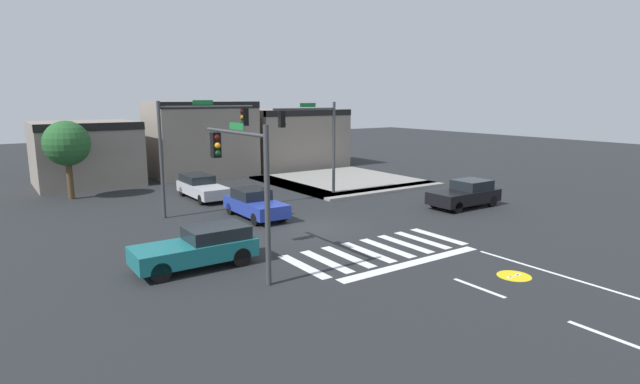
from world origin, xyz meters
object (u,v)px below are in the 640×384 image
at_px(traffic_signal_northwest, 199,135).
at_px(car_blue, 255,204).
at_px(car_silver, 202,187).
at_px(car_teal, 199,247).
at_px(roadside_tree, 67,144).
at_px(traffic_signal_northeast, 312,132).
at_px(traffic_signal_southwest, 241,168).
at_px(car_black, 466,194).

height_order(traffic_signal_northwest, car_blue, traffic_signal_northwest).
xyz_separation_m(traffic_signal_northwest, car_silver, (1.50, 3.82, -3.46)).
xyz_separation_m(car_teal, roadside_tree, (-1.82, 16.40, 2.61)).
relative_size(traffic_signal_northeast, car_silver, 1.25).
height_order(traffic_signal_northeast, car_blue, traffic_signal_northeast).
xyz_separation_m(traffic_signal_northeast, car_blue, (-5.34, -2.66, -3.30)).
height_order(traffic_signal_northeast, traffic_signal_southwest, traffic_signal_northeast).
relative_size(traffic_signal_northeast, car_black, 1.36).
height_order(traffic_signal_northwest, car_silver, traffic_signal_northwest).
bearing_deg(car_silver, car_black, 46.35).
relative_size(traffic_signal_northwest, roadside_tree, 1.25).
bearing_deg(car_black, car_teal, 4.57).
height_order(traffic_signal_northwest, roadside_tree, traffic_signal_northwest).
bearing_deg(car_teal, car_black, -175.43).
height_order(traffic_signal_southwest, roadside_tree, traffic_signal_southwest).
bearing_deg(car_black, roadside_tree, -40.06).
relative_size(car_teal, car_silver, 0.93).
distance_m(traffic_signal_northeast, car_silver, 7.56).
distance_m(car_black, roadside_tree, 23.63).
distance_m(traffic_signal_northwest, traffic_signal_southwest, 9.68).
bearing_deg(car_blue, traffic_signal_northwest, -143.18).
height_order(traffic_signal_southwest, car_silver, traffic_signal_southwest).
relative_size(traffic_signal_northwest, car_blue, 1.41).
relative_size(traffic_signal_northeast, car_teal, 1.35).
distance_m(car_blue, roadside_tree, 13.01).
relative_size(car_teal, car_blue, 1.02).
bearing_deg(traffic_signal_northwest, traffic_signal_northeast, 1.19).
distance_m(traffic_signal_southwest, car_teal, 3.36).
height_order(traffic_signal_southwest, car_blue, traffic_signal_southwest).
xyz_separation_m(traffic_signal_southwest, car_blue, (4.00, 6.93, -2.95)).
height_order(traffic_signal_southwest, car_black, traffic_signal_southwest).
bearing_deg(traffic_signal_southwest, traffic_signal_northeast, -44.26).
distance_m(traffic_signal_northwest, car_silver, 5.37).
xyz_separation_m(car_black, car_teal, (-16.15, -1.29, 0.01)).
bearing_deg(roadside_tree, car_teal, -83.68).
xyz_separation_m(traffic_signal_northwest, traffic_signal_southwest, (-2.12, -9.44, -0.51)).
distance_m(traffic_signal_northwest, car_teal, 9.55).
bearing_deg(traffic_signal_northeast, car_blue, 26.46).
bearing_deg(car_silver, car_teal, -21.71).
xyz_separation_m(traffic_signal_northeast, roadside_tree, (-12.36, 7.97, -0.66)).
bearing_deg(car_silver, traffic_signal_northwest, -21.41).
relative_size(traffic_signal_southwest, car_silver, 1.12).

